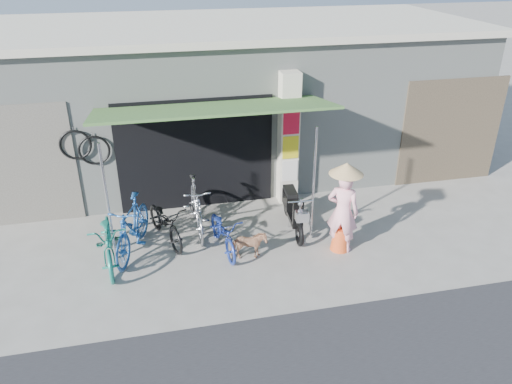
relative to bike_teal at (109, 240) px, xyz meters
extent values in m
plane|color=gray|center=(3.06, -0.63, -0.49)|extent=(80.00, 80.00, 0.00)
cube|color=#A1A69E|center=(3.06, 4.47, 1.26)|extent=(12.00, 5.00, 3.50)
cube|color=beige|center=(3.06, 4.47, 3.09)|extent=(12.30, 5.30, 0.16)
cube|color=black|center=(1.86, 1.95, 0.76)|extent=(3.40, 0.06, 2.50)
cube|color=black|center=(1.86, 1.96, 0.06)|extent=(3.06, 0.04, 1.10)
torus|color=black|center=(-0.24, 1.91, 1.06)|extent=(0.65, 0.05, 0.65)
cylinder|color=silver|center=(-0.24, 1.93, 1.38)|extent=(0.02, 0.02, 0.12)
torus|color=black|center=(-0.59, 1.91, 1.21)|extent=(0.65, 0.05, 0.65)
cylinder|color=silver|center=(-0.59, 1.93, 1.53)|extent=(0.02, 0.02, 0.12)
cube|color=beige|center=(3.91, 1.82, 1.01)|extent=(0.42, 0.42, 3.00)
cube|color=red|center=(3.91, 1.60, 1.46)|extent=(0.36, 0.02, 0.52)
cube|color=gold|center=(3.91, 1.60, 0.89)|extent=(0.36, 0.02, 0.52)
cube|color=silver|center=(3.91, 1.60, 0.33)|extent=(0.36, 0.02, 0.50)
cube|color=#395F2B|center=(2.16, 1.02, 2.06)|extent=(4.60, 1.88, 0.35)
cylinder|color=silver|center=(0.06, 0.12, 0.69)|extent=(0.05, 0.05, 2.36)
cylinder|color=silver|center=(3.96, 0.12, 0.69)|extent=(0.05, 0.05, 2.36)
cube|color=brown|center=(8.06, 1.96, 0.81)|extent=(2.60, 0.06, 2.60)
cube|color=#6B665B|center=(-1.94, 1.96, 0.81)|extent=(2.60, 0.06, 2.60)
imported|color=#1B7A67|center=(0.00, 0.00, 0.00)|extent=(0.80, 1.91, 0.98)
imported|color=#1F4F91|center=(0.42, 0.28, 0.07)|extent=(1.09, 1.95, 1.13)
imported|color=black|center=(1.05, 0.56, -0.06)|extent=(1.07, 1.73, 0.86)
imported|color=#A1A1A5|center=(1.70, 0.83, 0.07)|extent=(0.55, 1.88, 1.12)
imported|color=navy|center=(2.13, -0.02, -0.09)|extent=(0.74, 1.58, 0.80)
imported|color=tan|center=(2.54, -0.42, -0.20)|extent=(0.71, 0.36, 0.58)
torus|color=black|center=(3.62, -0.17, -0.24)|extent=(0.12, 0.51, 0.50)
torus|color=black|center=(3.71, 1.05, -0.24)|extent=(0.12, 0.51, 0.50)
cube|color=black|center=(3.67, 0.44, -0.17)|extent=(0.27, 0.91, 0.09)
cube|color=black|center=(3.69, 0.77, 0.04)|extent=(0.28, 0.54, 0.32)
cube|color=black|center=(3.69, 0.77, 0.24)|extent=(0.27, 0.54, 0.09)
cube|color=black|center=(3.64, 0.01, 0.10)|extent=(0.21, 0.11, 0.53)
cylinder|color=silver|center=(3.62, -0.15, 0.47)|extent=(0.49, 0.07, 0.03)
cube|color=silver|center=(3.61, -0.32, 0.25)|extent=(0.26, 0.21, 0.19)
imported|color=#FFABB9|center=(4.36, -0.48, 0.34)|extent=(0.73, 0.67, 1.66)
cone|color=#D34B1D|center=(4.36, -0.48, -0.26)|extent=(0.38, 0.38, 0.46)
cone|color=tan|center=(4.36, -0.48, 1.24)|extent=(0.64, 0.64, 0.22)
camera|label=1|loc=(0.96, -8.22, 4.92)|focal=35.00mm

